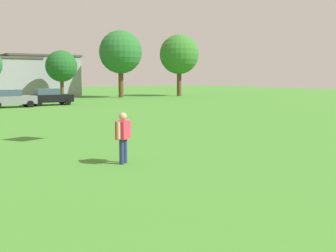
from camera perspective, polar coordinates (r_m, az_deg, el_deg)
The scene contains 7 objects.
adult_bystander at distance 13.44m, azimuth -6.38°, elevation -1.05°, with size 0.67×0.59×1.71m.
parked_car_gray_2 at distance 40.72m, azimuth -21.35°, elevation 3.66°, with size 4.30×2.02×1.68m.
parked_car_black_3 at distance 42.62m, azimuth -16.40°, elevation 3.99°, with size 4.30×2.02×1.68m.
tree_center_right at distance 53.38m, azimuth -14.84°, elevation 8.16°, with size 3.98×3.98×6.20m.
tree_right at distance 56.86m, azimuth -6.73°, elevation 10.31°, with size 5.91×5.91×9.21m.
tree_far_right at distance 60.83m, azimuth 1.60°, elevation 10.06°, with size 5.83×5.83×9.09m.
house_right at distance 60.12m, azimuth -17.70°, elevation 6.73°, with size 10.00×7.40×5.87m.
Camera 1 is at (-2.94, 2.44, 2.89)m, focal length 43.10 mm.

